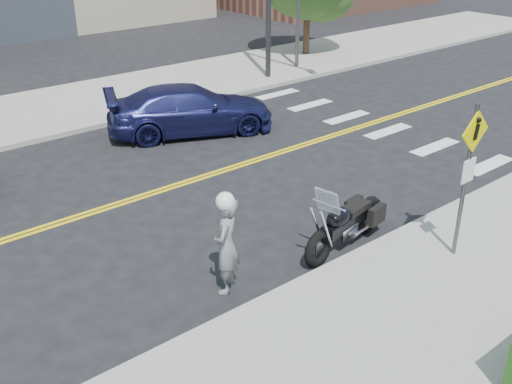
{
  "coord_description": "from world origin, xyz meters",
  "views": [
    {
      "loc": [
        -5.07,
        -11.52,
        6.25
      ],
      "look_at": [
        1.59,
        -3.45,
        1.2
      ],
      "focal_mm": 42.0,
      "sensor_mm": 36.0,
      "label": 1
    }
  ],
  "objects_px": {
    "motorcycle": "(347,212)",
    "parked_car_blue": "(191,109)",
    "pedestrian_sign": "(468,167)",
    "motorcyclist": "(226,243)"
  },
  "relations": [
    {
      "from": "parked_car_blue",
      "to": "motorcyclist",
      "type": "bearing_deg",
      "value": 173.2
    },
    {
      "from": "motorcycle",
      "to": "parked_car_blue",
      "type": "distance_m",
      "value": 7.68
    },
    {
      "from": "pedestrian_sign",
      "to": "motorcyclist",
      "type": "bearing_deg",
      "value": 153.11
    },
    {
      "from": "motorcyclist",
      "to": "motorcycle",
      "type": "distance_m",
      "value": 2.76
    },
    {
      "from": "motorcyclist",
      "to": "motorcycle",
      "type": "relative_size",
      "value": 0.77
    },
    {
      "from": "motorcycle",
      "to": "parked_car_blue",
      "type": "xyz_separation_m",
      "value": [
        1.38,
        7.55,
        -0.04
      ]
    },
    {
      "from": "pedestrian_sign",
      "to": "parked_car_blue",
      "type": "height_order",
      "value": "pedestrian_sign"
    },
    {
      "from": "motorcycle",
      "to": "parked_car_blue",
      "type": "height_order",
      "value": "motorcycle"
    },
    {
      "from": "motorcyclist",
      "to": "motorcycle",
      "type": "xyz_separation_m",
      "value": [
        2.74,
        -0.3,
        -0.2
      ]
    },
    {
      "from": "pedestrian_sign",
      "to": "motorcycle",
      "type": "xyz_separation_m",
      "value": [
        -1.24,
        1.71,
        -1.2
      ]
    }
  ]
}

